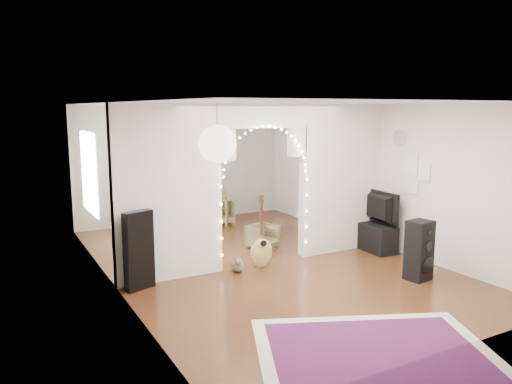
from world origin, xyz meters
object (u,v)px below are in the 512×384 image
acoustic_guitar (261,241)px  dining_table (200,196)px  media_console (372,236)px  bookcase (149,197)px  floor_speaker (419,250)px  dining_chair_left (222,213)px  dining_chair_right (263,237)px

acoustic_guitar → dining_table: (0.28, 3.33, 0.23)m
acoustic_guitar → media_console: bearing=4.3°
bookcase → dining_table: bearing=-4.8°
floor_speaker → dining_chair_left: floor_speaker is taller
dining_table → dining_chair_right: 2.39m
dining_table → dining_chair_left: (0.49, -0.11, -0.43)m
floor_speaker → dining_chair_left: size_ratio=1.69×
media_console → bookcase: bearing=134.6°
media_console → dining_table: dining_table is taller
floor_speaker → dining_chair_right: bearing=106.1°
bookcase → acoustic_guitar: bearing=-70.2°
bookcase → dining_table: (1.09, -0.23, -0.03)m
acoustic_guitar → dining_table: 3.35m
dining_chair_left → acoustic_guitar: bearing=-85.8°
floor_speaker → bookcase: (-2.65, 5.23, 0.25)m
media_console → acoustic_guitar: bearing=-177.9°
bookcase → floor_speaker: bearing=-56.1°
bookcase → dining_chair_right: bearing=-54.4°
bookcase → dining_table: bookcase is taller
media_console → bookcase: size_ratio=0.70×
bookcase → dining_chair_right: 2.95m
floor_speaker → dining_chair_left: 5.01m
media_console → dining_chair_right: bearing=152.6°
acoustic_guitar → bookcase: bearing=108.3°
media_console → dining_chair_left: 3.64m
dining_table → bookcase: bearing=176.4°
floor_speaker → media_console: size_ratio=0.93×
dining_table → dining_chair_right: (0.30, -2.33, -0.45)m
bookcase → dining_chair_left: bearing=-4.9°
dining_table → dining_chair_right: dining_table is taller
floor_speaker → bookcase: 5.86m
bookcase → dining_chair_left: bookcase is taller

